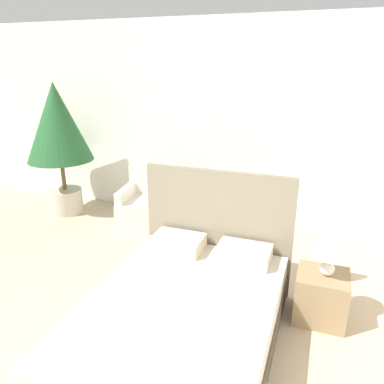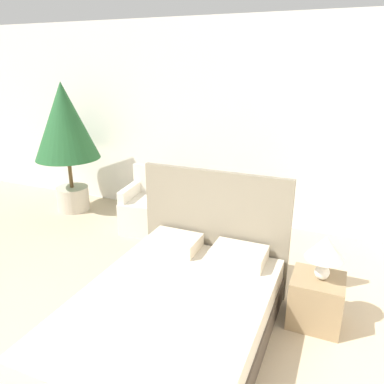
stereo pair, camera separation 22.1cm
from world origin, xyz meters
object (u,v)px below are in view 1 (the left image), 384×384
table_lamp (330,246)px  side_table (172,219)px  armchair_near_window_right (204,220)px  nightstand (321,296)px  potted_palm (58,129)px  bed (184,313)px  armchair_near_window_left (143,211)px

table_lamp → side_table: 2.40m
armchair_near_window_right → nightstand: 1.96m
nightstand → table_lamp: size_ratio=1.13×
armchair_near_window_right → potted_palm: bearing=-179.9°
nightstand → side_table: bearing=149.5°
potted_palm → side_table: 2.24m
bed → armchair_near_window_left: size_ratio=2.44×
armchair_near_window_right → table_lamp: size_ratio=2.12×
nightstand → side_table: side_table is taller
potted_palm → armchair_near_window_left: bearing=-7.2°
armchair_near_window_right → table_lamp: table_lamp is taller
armchair_near_window_left → table_lamp: bearing=-32.8°
armchair_near_window_right → nightstand: armchair_near_window_right is taller
bed → nightstand: bearing=33.1°
bed → potted_palm: (-2.85, 2.10, 1.08)m
potted_palm → bed: bearing=-36.5°
potted_palm → nightstand: bearing=-19.4°
potted_palm → table_lamp: 4.24m
armchair_near_window_left → armchair_near_window_right: same height
armchair_near_window_left → nightstand: bearing=-33.0°
armchair_near_window_left → side_table: armchair_near_window_left is taller
nightstand → potted_palm: bearing=160.6°
armchair_near_window_left → nightstand: 2.74m
armchair_near_window_left → side_table: size_ratio=1.85×
side_table → potted_palm: bearing=173.8°
armchair_near_window_left → side_table: (0.46, -0.02, -0.05)m
bed → potted_palm: potted_palm is taller
armchair_near_window_left → armchair_near_window_right: size_ratio=1.00×
armchair_near_window_right → potted_palm: potted_palm is taller
nightstand → table_lamp: table_lamp is taller
potted_palm → nightstand: size_ratio=4.31×
side_table → nightstand: bearing=-30.5°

